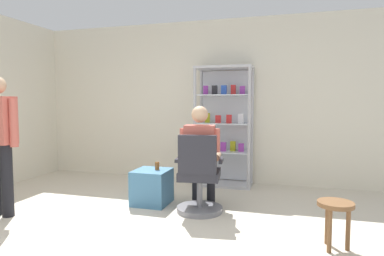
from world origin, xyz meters
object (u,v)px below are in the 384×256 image
object	(u,v)px
office_chair	(199,181)
wooden_stool	(335,211)
storage_crate	(152,187)
tea_glass	(157,166)
display_cabinet_main	(225,125)
seated_shopkeeper	(201,153)

from	to	relation	value
office_chair	wooden_stool	size ratio (longest dim) A/B	2.20
storage_crate	tea_glass	xyz separation A→B (m)	(0.06, 0.03, 0.28)
display_cabinet_main	wooden_stool	bearing A→B (deg)	-56.00
display_cabinet_main	tea_glass	xyz separation A→B (m)	(-0.66, -1.27, -0.46)
seated_shopkeeper	wooden_stool	xyz separation A→B (m)	(1.46, -0.77, -0.37)
storage_crate	wooden_stool	size ratio (longest dim) A/B	1.07
storage_crate	wooden_stool	bearing A→B (deg)	-20.48
office_chair	seated_shopkeeper	distance (m)	0.36
display_cabinet_main	seated_shopkeeper	world-z (taller)	display_cabinet_main
storage_crate	wooden_stool	distance (m)	2.28
display_cabinet_main	storage_crate	bearing A→B (deg)	-118.89
office_chair	storage_crate	bearing A→B (deg)	164.67
display_cabinet_main	seated_shopkeeper	distance (m)	1.35
storage_crate	tea_glass	size ratio (longest dim) A/B	4.58
seated_shopkeeper	storage_crate	bearing A→B (deg)	177.63
wooden_stool	seated_shopkeeper	bearing A→B (deg)	152.25
display_cabinet_main	wooden_stool	distance (m)	2.60
seated_shopkeeper	storage_crate	size ratio (longest dim) A/B	2.77
storage_crate	display_cabinet_main	bearing A→B (deg)	61.11
seated_shopkeeper	storage_crate	xyz separation A→B (m)	(-0.67, 0.03, -0.49)
tea_glass	storage_crate	bearing A→B (deg)	-151.39
tea_glass	wooden_stool	distance (m)	2.23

